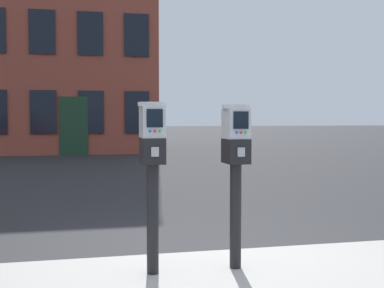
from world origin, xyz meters
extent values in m
plane|color=#28282B|center=(0.00, 0.00, 0.00)|extent=(160.00, 160.00, 0.00)
cylinder|color=black|center=(-0.61, -0.33, 0.56)|extent=(0.09, 0.09, 0.84)
cube|color=black|center=(-0.61, -0.33, 1.08)|extent=(0.17, 0.24, 0.19)
cube|color=#A5A8AD|center=(-0.61, -0.46, 1.08)|extent=(0.06, 0.01, 0.07)
cube|color=#B7BABF|center=(-0.61, -0.33, 1.29)|extent=(0.17, 0.23, 0.24)
cube|color=black|center=(-0.61, -0.45, 1.32)|extent=(0.12, 0.01, 0.13)
cylinder|color=blue|center=(-0.64, -0.45, 1.23)|extent=(0.02, 0.01, 0.02)
cylinder|color=red|center=(-0.61, -0.45, 1.23)|extent=(0.02, 0.01, 0.02)
cylinder|color=green|center=(-0.57, -0.45, 1.23)|extent=(0.02, 0.01, 0.02)
cylinder|color=#B7BABF|center=(-0.61, -0.33, 1.43)|extent=(0.22, 0.22, 0.03)
cylinder|color=black|center=(0.05, -0.33, 0.55)|extent=(0.09, 0.09, 0.83)
cube|color=black|center=(0.05, -0.33, 1.07)|extent=(0.17, 0.24, 0.19)
cube|color=#A5A8AD|center=(0.05, -0.46, 1.07)|extent=(0.06, 0.01, 0.07)
cube|color=#B7BABF|center=(0.05, -0.33, 1.28)|extent=(0.17, 0.23, 0.23)
cube|color=black|center=(0.05, -0.45, 1.31)|extent=(0.12, 0.01, 0.13)
cylinder|color=blue|center=(0.01, -0.45, 1.21)|extent=(0.02, 0.01, 0.02)
cylinder|color=red|center=(0.05, -0.45, 1.21)|extent=(0.02, 0.01, 0.02)
cylinder|color=green|center=(0.08, -0.45, 1.21)|extent=(0.02, 0.01, 0.02)
cylinder|color=#B7BABF|center=(0.05, -0.33, 1.41)|extent=(0.22, 0.22, 0.03)
cube|color=brown|center=(-1.57, 17.29, 5.62)|extent=(6.62, 6.00, 11.24)
cube|color=black|center=(-2.40, 14.26, 1.55)|extent=(0.90, 0.06, 1.55)
cube|color=black|center=(-0.75, 14.26, 1.55)|extent=(0.90, 0.06, 1.55)
cube|color=black|center=(0.91, 14.26, 1.55)|extent=(0.90, 0.06, 1.55)
cube|color=black|center=(-2.40, 14.26, 4.36)|extent=(0.90, 0.06, 1.55)
cube|color=black|center=(-0.75, 14.26, 4.36)|extent=(0.90, 0.06, 1.55)
cube|color=black|center=(0.91, 14.26, 4.36)|extent=(0.90, 0.06, 1.55)
cube|color=#193823|center=(-1.36, 14.26, 1.05)|extent=(1.00, 0.07, 2.10)
camera|label=1|loc=(-1.14, -4.04, 1.32)|focal=46.58mm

